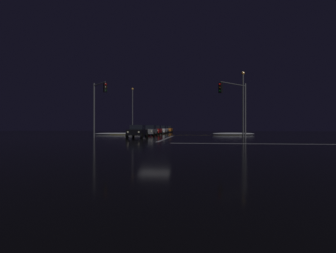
# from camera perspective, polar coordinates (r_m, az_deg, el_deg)

# --- Properties ---
(ground) EXTENTS (120.00, 120.00, 0.10)m
(ground) POSITION_cam_1_polar(r_m,az_deg,el_deg) (20.59, -3.08, -3.93)
(ground) COLOR black
(stop_line_north) EXTENTS (0.35, 14.74, 0.01)m
(stop_line_north) POSITION_cam_1_polar(r_m,az_deg,el_deg) (29.08, -0.28, -2.71)
(stop_line_north) COLOR white
(stop_line_north) RESTS_ON ground
(centre_line_ns) EXTENTS (22.00, 0.15, 0.01)m
(centre_line_ns) POSITION_cam_1_polar(r_m,az_deg,el_deg) (40.61, 1.64, -1.97)
(centre_line_ns) COLOR yellow
(centre_line_ns) RESTS_ON ground
(crosswalk_bar_east) EXTENTS (14.74, 0.40, 0.01)m
(crosswalk_bar_east) POSITION_cam_1_polar(r_m,az_deg,el_deg) (20.98, 21.08, -3.70)
(crosswalk_bar_east) COLOR white
(crosswalk_bar_east) RESTS_ON ground
(snow_bank_left_curb) EXTENTS (8.87, 1.50, 0.35)m
(snow_bank_left_curb) POSITION_cam_1_polar(r_m,az_deg,el_deg) (42.95, -10.89, -1.63)
(snow_bank_left_curb) COLOR white
(snow_bank_left_curb) RESTS_ON ground
(snow_bank_right_curb) EXTENTS (6.92, 1.50, 0.40)m
(snow_bank_right_curb) POSITION_cam_1_polar(r_m,az_deg,el_deg) (42.45, 14.55, -1.62)
(snow_bank_right_curb) COLOR white
(snow_bank_right_curb) RESTS_ON ground
(sedan_black) EXTENTS (2.02, 4.33, 1.57)m
(sedan_black) POSITION_cam_1_polar(r_m,az_deg,el_deg) (31.41, -6.98, -1.06)
(sedan_black) COLOR black
(sedan_black) RESTS_ON ground
(sedan_gray) EXTENTS (2.02, 4.33, 1.57)m
(sedan_gray) POSITION_cam_1_polar(r_m,az_deg,el_deg) (37.88, -4.24, -0.89)
(sedan_gray) COLOR slate
(sedan_gray) RESTS_ON ground
(sedan_red) EXTENTS (2.02, 4.33, 1.57)m
(sedan_red) POSITION_cam_1_polar(r_m,az_deg,el_deg) (43.54, -2.83, -0.79)
(sedan_red) COLOR maroon
(sedan_red) RESTS_ON ground
(sedan_white) EXTENTS (2.02, 4.33, 1.57)m
(sedan_white) POSITION_cam_1_polar(r_m,az_deg,el_deg) (49.02, -1.51, -0.71)
(sedan_white) COLOR silver
(sedan_white) RESTS_ON ground
(sedan_silver) EXTENTS (2.02, 4.33, 1.57)m
(sedan_silver) POSITION_cam_1_polar(r_m,az_deg,el_deg) (54.85, -1.03, -0.65)
(sedan_silver) COLOR #B7B7BC
(sedan_silver) RESTS_ON ground
(sedan_orange) EXTENTS (2.02, 4.33, 1.57)m
(sedan_orange) POSITION_cam_1_polar(r_m,az_deg,el_deg) (60.39, 0.02, -0.60)
(sedan_orange) COLOR #C66014
(sedan_orange) RESTS_ON ground
(traffic_signal_nw) EXTENTS (2.55, 2.55, 6.68)m
(traffic_signal_nw) POSITION_cam_1_polar(r_m,az_deg,el_deg) (30.73, -15.60, 5.89)
(traffic_signal_nw) COLOR #4C4C51
(traffic_signal_nw) RESTS_ON ground
(traffic_signal_ne) EXTENTS (3.38, 3.38, 6.30)m
(traffic_signal_ne) POSITION_cam_1_polar(r_m,az_deg,el_deg) (28.43, 15.15, 6.03)
(traffic_signal_ne) COLOR #4C4C51
(traffic_signal_ne) RESTS_ON ground
(streetlamp_left_far) EXTENTS (0.44, 0.44, 9.44)m
(streetlamp_left_far) POSITION_cam_1_polar(r_m,az_deg,el_deg) (52.28, -8.10, 4.39)
(streetlamp_left_far) COLOR #424247
(streetlamp_left_far) RESTS_ON ground
(streetlamp_right_near) EXTENTS (0.44, 0.44, 8.80)m
(streetlamp_right_near) POSITION_cam_1_polar(r_m,az_deg,el_deg) (35.22, 16.78, 6.03)
(streetlamp_right_near) COLOR #424247
(streetlamp_right_near) RESTS_ON ground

